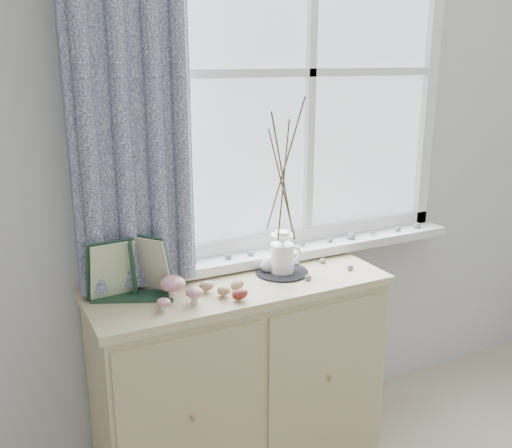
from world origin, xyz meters
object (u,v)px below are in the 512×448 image
object	(u,v)px
twig_pitcher	(283,173)
botanical_book	(134,270)
sideboard	(240,378)
toadstool_cluster	(176,288)

from	to	relation	value
twig_pitcher	botanical_book	bearing A→B (deg)	177.28
botanical_book	twig_pitcher	size ratio (longest dim) A/B	0.47
sideboard	toadstool_cluster	world-z (taller)	toadstool_cluster
botanical_book	toadstool_cluster	bearing A→B (deg)	-6.24
sideboard	botanical_book	bearing A→B (deg)	177.72
twig_pitcher	toadstool_cluster	bearing A→B (deg)	-173.68
botanical_book	toadstool_cluster	xyz separation A→B (m)	(0.13, -0.08, -0.07)
toadstool_cluster	twig_pitcher	size ratio (longest dim) A/B	0.24
toadstool_cluster	twig_pitcher	world-z (taller)	twig_pitcher
twig_pitcher	sideboard	bearing A→B (deg)	-177.44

